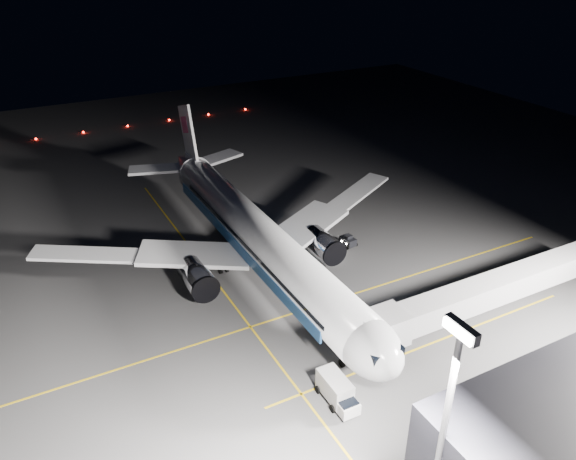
# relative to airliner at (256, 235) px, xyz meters

# --- Properties ---
(ground) EXTENTS (200.00, 200.00, 0.00)m
(ground) POSITION_rel_airliner_xyz_m (1.08, 0.00, -5.16)
(ground) COLOR #4C4C4F
(ground) RESTS_ON ground
(guide_line_main) EXTENTS (0.25, 80.00, 0.01)m
(guide_line_main) POSITION_rel_airliner_xyz_m (11.08, 0.00, -5.16)
(guide_line_main) COLOR gold
(guide_line_main) RESTS_ON ground
(guide_line_cross) EXTENTS (70.00, 0.25, 0.01)m
(guide_line_cross) POSITION_rel_airliner_xyz_m (1.08, -6.00, -5.16)
(guide_line_cross) COLOR gold
(guide_line_cross) RESTS_ON ground
(guide_line_side) EXTENTS (0.25, 40.00, 0.01)m
(guide_line_side) POSITION_rel_airliner_xyz_m (23.08, 10.00, -5.16)
(guide_line_side) COLOR gold
(guide_line_side) RESTS_ON ground
(airliner) EXTENTS (61.48, 54.22, 16.64)m
(airliner) POSITION_rel_airliner_xyz_m (0.00, 0.00, 0.00)
(airliner) COLOR silver
(airliner) RESTS_ON ground
(jet_bridge) EXTENTS (3.60, 34.40, 6.30)m
(jet_bridge) POSITION_rel_airliner_xyz_m (23.08, 18.06, -0.58)
(jet_bridge) COLOR #B2B2B7
(jet_bridge) RESTS_ON ground
(floodlight_mast_south) EXTENTS (2.40, 0.67, 20.70)m
(floodlight_mast_south) POSITION_rel_airliner_xyz_m (41.08, -6.01, 7.21)
(floodlight_mast_south) COLOR #59595E
(floodlight_mast_south) RESTS_ON ground
(taxiway_lights) EXTENTS (0.44, 60.44, 0.44)m
(taxiway_lights) POSITION_rel_airliner_xyz_m (-70.92, 0.00, -4.94)
(taxiway_lights) COLOR #FF140A
(taxiway_lights) RESTS_ON ground
(service_truck) EXTENTS (5.22, 2.40, 2.64)m
(service_truck) POSITION_rel_airliner_xyz_m (25.58, -3.48, -3.75)
(service_truck) COLOR silver
(service_truck) RESTS_ON ground
(baggage_tug) EXTENTS (2.54, 2.15, 1.68)m
(baggage_tug) POSITION_rel_airliner_xyz_m (0.33, 14.35, -4.39)
(baggage_tug) COLOR black
(baggage_tug) RESTS_ON ground
(safety_cone_a) EXTENTS (0.36, 0.36, 0.53)m
(safety_cone_a) POSITION_rel_airliner_xyz_m (0.64, 13.55, -4.90)
(safety_cone_a) COLOR #F23C0A
(safety_cone_a) RESTS_ON ground
(safety_cone_b) EXTENTS (0.38, 0.38, 0.57)m
(safety_cone_b) POSITION_rel_airliner_xyz_m (0.53, 4.26, -4.88)
(safety_cone_b) COLOR #F23C0A
(safety_cone_b) RESTS_ON ground
(safety_cone_c) EXTENTS (0.36, 0.36, 0.54)m
(safety_cone_c) POSITION_rel_airliner_xyz_m (2.59, 7.19, -4.89)
(safety_cone_c) COLOR #F23C0A
(safety_cone_c) RESTS_ON ground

